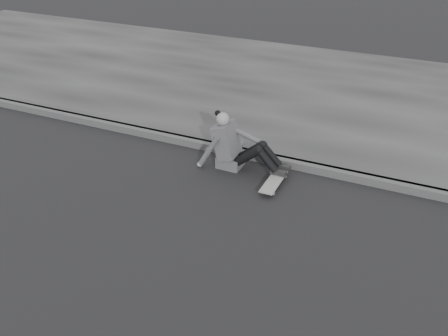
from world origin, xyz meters
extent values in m
plane|color=black|center=(0.00, 0.00, 0.00)|extent=(80.00, 80.00, 0.00)
cube|color=#444444|center=(0.00, 2.58, 0.06)|extent=(24.00, 0.16, 0.12)
cube|color=#333333|center=(0.00, 5.60, 0.06)|extent=(24.00, 6.00, 0.12)
cylinder|color=gray|center=(-0.21, 1.71, 0.03)|extent=(0.03, 0.05, 0.05)
cylinder|color=gray|center=(-0.06, 1.71, 0.03)|extent=(0.03, 0.05, 0.05)
cylinder|color=gray|center=(-0.21, 2.23, 0.03)|extent=(0.03, 0.05, 0.05)
cylinder|color=gray|center=(-0.06, 2.23, 0.03)|extent=(0.03, 0.05, 0.05)
cube|color=#303032|center=(-0.13, 1.71, 0.06)|extent=(0.16, 0.04, 0.03)
cube|color=#303032|center=(-0.13, 2.23, 0.06)|extent=(0.16, 0.04, 0.03)
cube|color=gray|center=(-0.13, 1.97, 0.08)|extent=(0.20, 0.78, 0.02)
cube|color=#4B4B4D|center=(-0.93, 2.22, 0.09)|extent=(0.36, 0.34, 0.18)
cube|color=#4B4B4D|center=(-1.00, 2.22, 0.43)|extent=(0.37, 0.40, 0.57)
cube|color=#4B4B4D|center=(-1.13, 2.22, 0.55)|extent=(0.14, 0.30, 0.20)
cylinder|color=gray|center=(-1.05, 2.22, 0.67)|extent=(0.09, 0.09, 0.08)
sphere|color=gray|center=(-1.06, 2.22, 0.76)|extent=(0.20, 0.20, 0.20)
sphere|color=black|center=(-1.15, 2.24, 0.83)|extent=(0.09, 0.09, 0.09)
cylinder|color=black|center=(-0.62, 2.13, 0.28)|extent=(0.43, 0.13, 0.39)
cylinder|color=black|center=(-0.62, 2.31, 0.28)|extent=(0.43, 0.13, 0.39)
cylinder|color=black|center=(-0.32, 2.13, 0.28)|extent=(0.35, 0.11, 0.36)
cylinder|color=black|center=(-0.32, 2.31, 0.28)|extent=(0.35, 0.11, 0.36)
sphere|color=black|center=(-0.45, 2.13, 0.42)|extent=(0.13, 0.13, 0.13)
sphere|color=black|center=(-0.45, 2.31, 0.42)|extent=(0.13, 0.13, 0.13)
cube|color=black|center=(-0.13, 2.13, 0.12)|extent=(0.24, 0.08, 0.07)
cube|color=black|center=(-0.13, 2.31, 0.12)|extent=(0.24, 0.08, 0.07)
cylinder|color=#4B4B4D|center=(-1.20, 2.01, 0.29)|extent=(0.38, 0.08, 0.58)
sphere|color=gray|center=(-1.35, 2.00, 0.04)|extent=(0.08, 0.08, 0.08)
cylinder|color=#4B4B4D|center=(-0.76, 2.38, 0.49)|extent=(0.48, 0.08, 0.21)
camera|label=1|loc=(1.74, -3.89, 3.76)|focal=40.00mm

